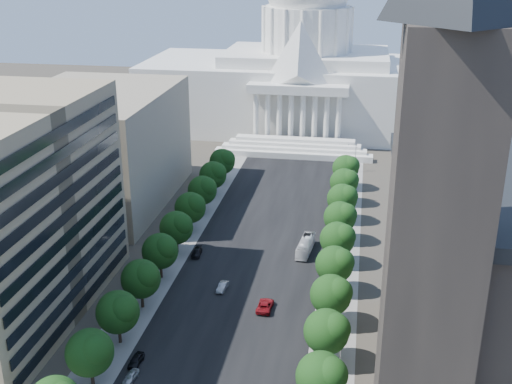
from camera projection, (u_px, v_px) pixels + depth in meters
The scene contains 34 objects.
road_asphalt at pixel (267, 226), 159.90m from camera, with size 30.00×260.00×0.01m, color black.
sidewalk_left at pixel (193, 221), 162.86m from camera, with size 8.00×260.00×0.02m, color gray.
sidewalk_right at pixel (344, 231), 156.95m from camera, with size 8.00×260.00×0.02m, color gray.
capitol at pixel (306, 75), 240.04m from camera, with size 120.00×56.00×73.00m.
office_block_left_far at pixel (96, 147), 171.18m from camera, with size 38.00×52.00×30.00m, color gray.
tree_l_b at pixel (91, 352), 99.42m from camera, with size 7.79×7.60×9.97m.
tree_l_c at pixel (119, 311), 110.46m from camera, with size 7.79×7.60×9.97m.
tree_l_d at pixel (142, 278), 121.50m from camera, with size 7.79×7.60×9.97m.
tree_l_e at pixel (161, 250), 132.54m from camera, with size 7.79×7.60×9.97m.
tree_l_f at pixel (177, 227), 143.59m from camera, with size 7.79×7.60×9.97m.
tree_l_g at pixel (191, 207), 154.63m from camera, with size 7.79×7.60×9.97m.
tree_l_h at pixel (203, 189), 165.67m from camera, with size 7.79×7.60×9.97m.
tree_l_i at pixel (214, 174), 176.72m from camera, with size 7.79×7.60×9.97m.
tree_l_j at pixel (223, 161), 187.76m from camera, with size 7.79×7.60×9.97m.
tree_r_b at pixel (323, 376), 93.82m from camera, with size 7.79×7.60×9.97m.
tree_r_c at pixel (328, 331), 104.86m from camera, with size 7.79×7.60×9.97m.
tree_r_d at pixel (333, 294), 115.90m from camera, with size 7.79×7.60×9.97m.
tree_r_e at pixel (336, 264), 126.95m from camera, with size 7.79×7.60×9.97m.
tree_r_f at pixel (339, 238), 137.99m from camera, with size 7.79×7.60×9.97m.
tree_r_g at pixel (341, 217), 149.03m from camera, with size 7.79×7.60×9.97m.
tree_r_h at pixel (343, 198), 160.08m from camera, with size 7.79×7.60×9.97m.
tree_r_i at pixel (345, 182), 171.12m from camera, with size 7.79×7.60×9.97m.
tree_r_j at pixel (347, 167), 182.16m from camera, with size 7.79×7.60×9.97m.
streetlight_b at pixel (338, 338), 104.10m from camera, with size 2.61×0.44×9.00m.
streetlight_c at pixel (344, 267), 127.11m from camera, with size 2.61×0.44×9.00m.
streetlight_d at pixel (348, 218), 150.12m from camera, with size 2.61×0.44×9.00m.
streetlight_e at pixel (351, 181), 173.12m from camera, with size 2.61×0.44×9.00m.
streetlight_f at pixel (354, 154), 196.13m from camera, with size 2.61×0.44×9.00m.
car_dark_a at pixel (136, 360), 106.91m from camera, with size 1.73×4.31×1.47m, color black.
car_silver at pixel (223, 287), 129.96m from camera, with size 1.52×4.36×1.44m, color #9EA0A5.
car_red at pixel (265, 305), 122.97m from camera, with size 2.74×5.94×1.65m, color maroon.
car_dark_b at pixel (197, 252), 144.49m from camera, with size 1.99×4.91×1.42m, color black.
car_parked at pixel (131, 377), 102.91m from camera, with size 1.56×3.88×1.32m, color #A9ACB1.
city_bus at pixel (306, 246), 145.77m from camera, with size 2.59×11.08×3.09m, color silver.
Camera 1 is at (21.57, -54.61, 65.34)m, focal length 45.00 mm.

